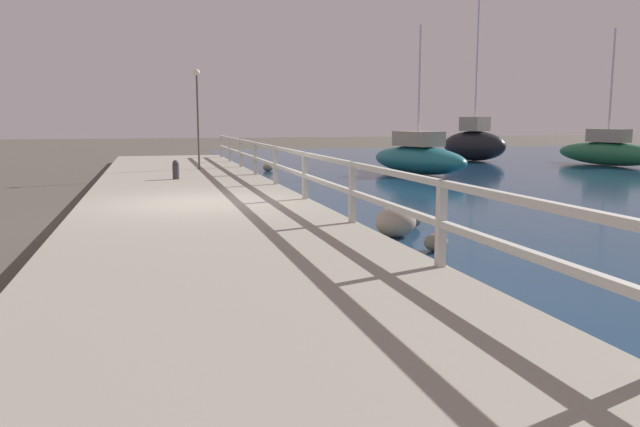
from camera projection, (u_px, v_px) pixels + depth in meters
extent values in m
plane|color=#4C473D|center=(198.00, 217.00, 12.80)|extent=(120.00, 120.00, 0.00)
cube|color=gray|center=(198.00, 210.00, 12.78)|extent=(4.72, 36.00, 0.30)
cube|color=beige|center=(441.00, 224.00, 7.08)|extent=(0.10, 0.10, 1.00)
cube|color=beige|center=(352.00, 192.00, 10.18)|extent=(0.10, 0.10, 1.00)
cube|color=beige|center=(305.00, 176.00, 13.27)|extent=(0.10, 0.10, 1.00)
cube|color=beige|center=(275.00, 165.00, 16.36)|extent=(0.10, 0.10, 1.00)
cube|color=beige|center=(255.00, 158.00, 19.45)|extent=(0.10, 0.10, 1.00)
cube|color=beige|center=(241.00, 153.00, 22.55)|extent=(0.10, 0.10, 1.00)
cube|color=beige|center=(230.00, 149.00, 25.64)|extent=(0.10, 0.10, 1.00)
cube|color=beige|center=(221.00, 146.00, 28.73)|extent=(0.10, 0.10, 1.00)
cube|color=beige|center=(305.00, 154.00, 13.20)|extent=(0.09, 32.50, 0.08)
cube|color=beige|center=(305.00, 176.00, 13.27)|extent=(0.09, 32.50, 0.08)
ellipsoid|color=#666056|center=(411.00, 220.00, 11.47)|extent=(0.40, 0.36, 0.30)
ellipsoid|color=slate|center=(268.00, 167.00, 24.37)|extent=(0.41, 0.37, 0.31)
ellipsoid|color=#666056|center=(436.00, 242.00, 9.41)|extent=(0.37, 0.33, 0.28)
ellipsoid|color=gray|center=(396.00, 222.00, 10.54)|extent=(0.70, 0.63, 0.52)
cylinder|color=#333338|center=(176.00, 172.00, 17.81)|extent=(0.19, 0.19, 0.43)
sphere|color=#333338|center=(176.00, 163.00, 17.77)|extent=(0.17, 0.17, 0.17)
cylinder|color=#514C47|center=(198.00, 123.00, 21.38)|extent=(0.07, 0.07, 3.17)
sphere|color=beige|center=(197.00, 72.00, 21.13)|extent=(0.22, 0.22, 0.22)
ellipsoid|color=black|center=(474.00, 146.00, 30.70)|extent=(2.86, 3.84, 1.45)
cube|color=#9E937F|center=(475.00, 124.00, 30.54)|extent=(1.44, 1.45, 0.68)
cylinder|color=silver|center=(477.00, 65.00, 30.13)|extent=(0.09, 0.09, 6.32)
ellipsoid|color=#236B42|center=(607.00, 154.00, 27.51)|extent=(1.46, 5.96, 1.01)
cube|color=#9E937F|center=(608.00, 136.00, 27.39)|extent=(0.84, 2.05, 0.58)
cylinder|color=silver|center=(612.00, 86.00, 27.07)|extent=(0.09, 0.09, 4.88)
ellipsoid|color=#1E707A|center=(418.00, 160.00, 23.03)|extent=(2.69, 5.28, 1.02)
cube|color=#9E937F|center=(418.00, 139.00, 22.91)|extent=(1.47, 2.03, 0.54)
cylinder|color=silver|center=(420.00, 86.00, 22.63)|extent=(0.09, 0.09, 4.34)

